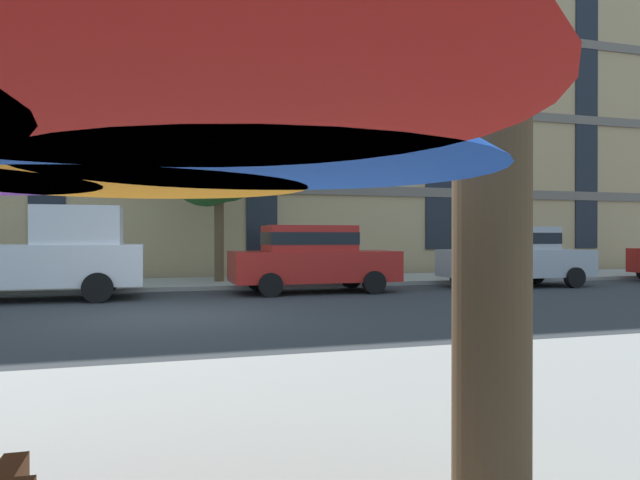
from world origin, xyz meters
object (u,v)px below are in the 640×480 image
at_px(pickup_white, 40,256).
at_px(sedan_silver, 514,255).
at_px(sedan_red, 312,257).
at_px(street_tree_middle, 217,163).

height_order(pickup_white, sedan_silver, pickup_white).
relative_size(sedan_red, street_tree_middle, 0.86).
distance_m(pickup_white, sedan_silver, 12.86).
xyz_separation_m(pickup_white, sedan_red, (6.62, -0.00, -0.08)).
height_order(pickup_white, sedan_red, pickup_white).
bearing_deg(sedan_silver, street_tree_middle, 160.95).
relative_size(pickup_white, sedan_red, 1.16).
xyz_separation_m(pickup_white, street_tree_middle, (4.42, 2.91, 2.70)).
xyz_separation_m(pickup_white, sedan_silver, (12.86, -0.00, -0.08)).
relative_size(pickup_white, sedan_silver, 1.16).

